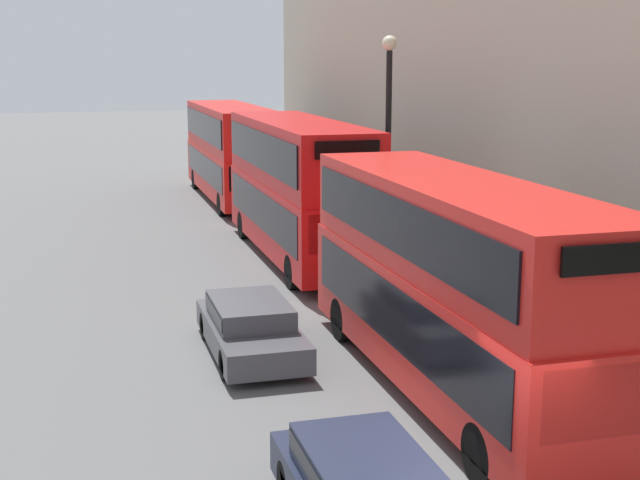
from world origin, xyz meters
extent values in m
cube|color=red|center=(1.60, 5.00, 1.43)|extent=(2.55, 10.69, 2.16)
cube|color=red|center=(1.60, 5.00, 3.38)|extent=(2.50, 10.48, 1.73)
cube|color=black|center=(1.60, 5.00, 1.69)|extent=(2.59, 9.83, 1.21)
cube|color=black|center=(1.60, 5.00, 3.46)|extent=(2.59, 9.83, 1.04)
cube|color=black|center=(1.60, -0.31, 1.86)|extent=(2.17, 0.06, 1.08)
cube|color=black|center=(1.60, -0.31, 3.90)|extent=(1.78, 0.06, 0.42)
cylinder|color=black|center=(0.48, 1.26, 0.50)|extent=(0.30, 1.00, 1.00)
cylinder|color=black|center=(2.73, 1.26, 0.50)|extent=(0.30, 1.00, 1.00)
cylinder|color=black|center=(0.48, 8.75, 0.50)|extent=(0.30, 1.00, 1.00)
cylinder|color=black|center=(2.73, 8.75, 0.50)|extent=(0.30, 1.00, 1.00)
cube|color=red|center=(1.60, 17.34, 1.44)|extent=(2.55, 10.71, 2.19)
cube|color=red|center=(1.60, 17.34, 3.53)|extent=(2.50, 10.49, 1.99)
cube|color=black|center=(1.60, 17.34, 1.71)|extent=(2.59, 9.85, 1.22)
cube|color=black|center=(1.60, 17.34, 3.63)|extent=(2.59, 9.85, 1.19)
cube|color=black|center=(1.60, 12.02, 1.88)|extent=(2.17, 0.06, 1.09)
cube|color=black|center=(1.60, 12.02, 4.13)|extent=(1.78, 0.06, 0.48)
cylinder|color=black|center=(0.48, 13.59, 0.50)|extent=(0.30, 1.00, 1.00)
cylinder|color=black|center=(2.73, 13.59, 0.50)|extent=(0.30, 1.00, 1.00)
cylinder|color=black|center=(0.48, 21.09, 0.50)|extent=(0.30, 1.00, 1.00)
cylinder|color=black|center=(2.73, 21.09, 0.50)|extent=(0.30, 1.00, 1.00)
cube|color=red|center=(1.60, 29.96, 1.35)|extent=(2.55, 11.24, 2.01)
cube|color=red|center=(1.60, 29.96, 3.35)|extent=(2.50, 11.01, 1.98)
cube|color=black|center=(1.60, 29.96, 1.59)|extent=(2.59, 10.34, 1.12)
cube|color=black|center=(1.60, 29.96, 3.44)|extent=(2.59, 10.34, 1.19)
cube|color=black|center=(1.60, 24.37, 1.75)|extent=(2.17, 0.06, 1.00)
cube|color=black|center=(1.60, 24.37, 3.94)|extent=(1.78, 0.06, 0.48)
cylinder|color=black|center=(0.48, 25.94, 0.50)|extent=(0.30, 1.00, 1.00)
cylinder|color=black|center=(2.73, 25.94, 0.50)|extent=(0.30, 1.00, 1.00)
cylinder|color=black|center=(0.48, 33.98, 0.50)|extent=(0.30, 1.00, 1.00)
cylinder|color=black|center=(2.73, 33.98, 0.50)|extent=(0.30, 1.00, 1.00)
cube|color=#1E2338|center=(-1.80, 0.27, 1.05)|extent=(1.55, 2.35, 0.50)
cube|color=black|center=(-1.80, 0.27, 1.07)|extent=(1.59, 2.23, 0.32)
cylinder|color=black|center=(-1.03, 1.53, 0.32)|extent=(0.22, 0.64, 0.64)
cube|color=#47474C|center=(-1.80, 8.27, 0.47)|extent=(1.83, 4.39, 0.58)
cube|color=#47474C|center=(-1.80, 8.38, 0.99)|extent=(1.61, 2.41, 0.47)
cube|color=black|center=(-1.80, 8.38, 1.01)|extent=(1.65, 2.29, 0.30)
cylinder|color=black|center=(-2.60, 6.86, 0.32)|extent=(0.22, 0.64, 0.64)
cylinder|color=black|center=(-1.00, 6.86, 0.32)|extent=(0.22, 0.64, 0.64)
cylinder|color=black|center=(-2.60, 9.67, 0.32)|extent=(0.22, 0.64, 0.64)
cylinder|color=black|center=(-1.00, 9.67, 0.32)|extent=(0.22, 0.64, 0.64)
cylinder|color=black|center=(3.69, 14.64, 3.35)|extent=(0.18, 0.18, 6.71)
sphere|color=beige|center=(3.69, 14.64, 6.93)|extent=(0.44, 0.44, 0.44)
cylinder|color=#26262D|center=(3.89, 8.51, 0.77)|extent=(0.36, 0.36, 1.53)
sphere|color=tan|center=(3.89, 8.51, 1.64)|extent=(0.22, 0.22, 0.22)
camera|label=1|loc=(-5.42, -10.45, 6.56)|focal=50.00mm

